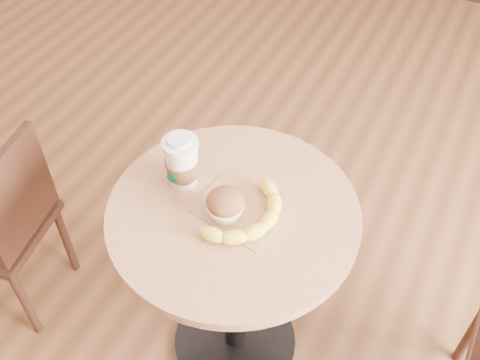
# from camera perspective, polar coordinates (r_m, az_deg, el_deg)

# --- Properties ---
(cafe_table) EXTENTS (0.69, 0.69, 0.75)m
(cafe_table) POSITION_cam_1_polar(r_m,az_deg,el_deg) (1.69, -0.62, -7.85)
(cafe_table) COLOR black
(cafe_table) RESTS_ON ground
(chair_left) EXTENTS (0.40, 0.40, 0.77)m
(chair_left) POSITION_cam_1_polar(r_m,az_deg,el_deg) (2.07, -22.73, -4.10)
(chair_left) COLOR #361D13
(chair_left) RESTS_ON ground
(kraft_bag) EXTENTS (0.27, 0.22, 0.00)m
(kraft_bag) POSITION_cam_1_polar(r_m,az_deg,el_deg) (1.52, 0.05, -3.00)
(kraft_bag) COLOR #A2724E
(kraft_bag) RESTS_ON cafe_table
(coffee_cup) EXTENTS (0.10, 0.10, 0.17)m
(coffee_cup) POSITION_cam_1_polar(r_m,az_deg,el_deg) (1.55, -5.92, 1.69)
(coffee_cup) COLOR white
(coffee_cup) RESTS_ON cafe_table
(muffin) EXTENTS (0.10, 0.10, 0.09)m
(muffin) POSITION_cam_1_polar(r_m,az_deg,el_deg) (1.47, -1.52, -2.56)
(muffin) COLOR white
(muffin) RESTS_ON kraft_bag
(banana) EXTENTS (0.28, 0.34, 0.04)m
(banana) POSITION_cam_1_polar(r_m,az_deg,el_deg) (1.48, 0.98, -3.45)
(banana) COLOR yellow
(banana) RESTS_ON kraft_bag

